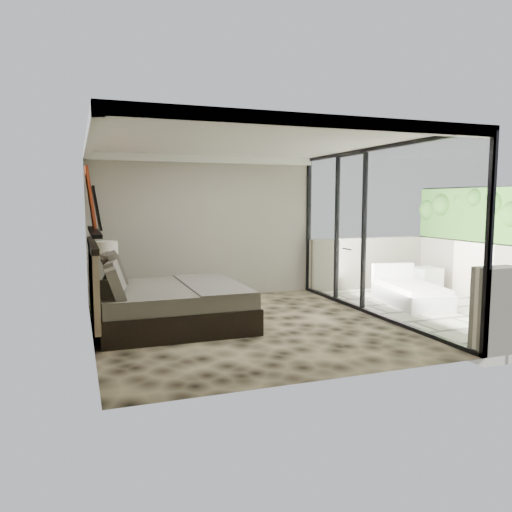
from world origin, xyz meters
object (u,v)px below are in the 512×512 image
object	(u,v)px
nightstand	(108,297)
ottoman	(425,280)
table_lamp	(107,256)
bed	(165,302)
lounger	(410,293)

from	to	relation	value
nightstand	ottoman	bearing A→B (deg)	-12.28
nightstand	table_lamp	xyz separation A→B (m)	(0.00, -0.05, 0.73)
bed	lounger	distance (m)	4.61
ottoman	lounger	bearing A→B (deg)	-140.45
nightstand	table_lamp	world-z (taller)	table_lamp
table_lamp	lounger	bearing A→B (deg)	-12.35
nightstand	lounger	world-z (taller)	lounger
table_lamp	nightstand	bearing A→B (deg)	94.40
bed	nightstand	xyz separation A→B (m)	(-0.77, 1.36, -0.12)
nightstand	lounger	distance (m)	5.51
nightstand	lounger	size ratio (longest dim) A/B	0.27
table_lamp	ottoman	xyz separation A→B (m)	(6.39, -0.33, -0.71)
bed	ottoman	world-z (taller)	bed
bed	nightstand	world-z (taller)	bed
bed	lounger	size ratio (longest dim) A/B	1.25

